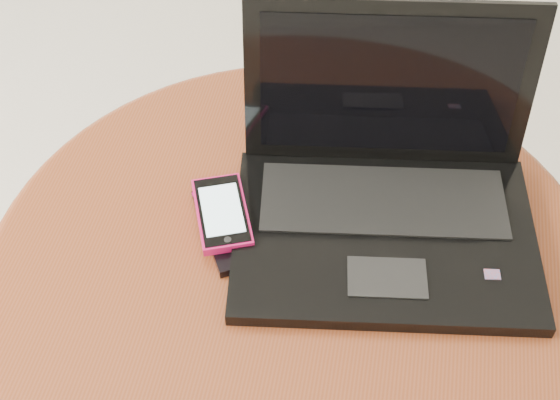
# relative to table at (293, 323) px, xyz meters

# --- Properties ---
(table) EXTENTS (0.70, 0.70, 0.56)m
(table) POSITION_rel_table_xyz_m (0.00, 0.00, 0.00)
(table) COLOR #4E2313
(table) RESTS_ON ground
(laptop) EXTENTS (0.37, 0.31, 0.22)m
(laptop) POSITION_rel_table_xyz_m (0.09, 0.09, 0.16)
(laptop) COLOR black
(laptop) RESTS_ON table
(phone_black) EXTENTS (0.12, 0.14, 0.01)m
(phone_black) POSITION_rel_table_xyz_m (-0.08, 0.04, 0.13)
(phone_black) COLOR black
(phone_black) RESTS_ON table
(phone_pink) EXTENTS (0.09, 0.12, 0.01)m
(phone_pink) POSITION_rel_table_xyz_m (-0.09, 0.05, 0.14)
(phone_pink) COLOR #D3135D
(phone_pink) RESTS_ON phone_black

